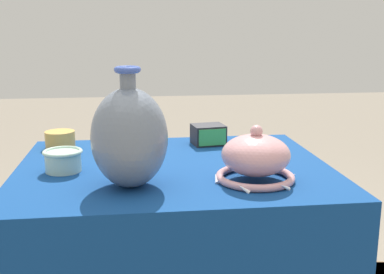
{
  "coord_description": "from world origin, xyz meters",
  "views": [
    {
      "loc": [
        -0.13,
        -1.49,
        1.19
      ],
      "look_at": [
        0.04,
        -0.14,
        0.88
      ],
      "focal_mm": 45.0,
      "sensor_mm": 36.0,
      "label": 1
    }
  ],
  "objects_px": {
    "vase_dome_bell": "(256,159)",
    "pot_squat_ochre": "(60,140)",
    "vase_tall_bulbous": "(129,137)",
    "cup_wide_celadon": "(63,160)",
    "mosaic_tile_box": "(208,135)"
  },
  "relations": [
    {
      "from": "vase_tall_bulbous",
      "to": "cup_wide_celadon",
      "type": "xyz_separation_m",
      "value": [
        -0.21,
        0.17,
        -0.1
      ]
    },
    {
      "from": "vase_tall_bulbous",
      "to": "cup_wide_celadon",
      "type": "relative_size",
      "value": 2.75
    },
    {
      "from": "vase_tall_bulbous",
      "to": "cup_wide_celadon",
      "type": "height_order",
      "value": "vase_tall_bulbous"
    },
    {
      "from": "vase_tall_bulbous",
      "to": "vase_dome_bell",
      "type": "height_order",
      "value": "vase_tall_bulbous"
    },
    {
      "from": "vase_tall_bulbous",
      "to": "mosaic_tile_box",
      "type": "relative_size",
      "value": 2.55
    },
    {
      "from": "vase_tall_bulbous",
      "to": "pot_squat_ochre",
      "type": "bearing_deg",
      "value": 118.35
    },
    {
      "from": "vase_dome_bell",
      "to": "pot_squat_ochre",
      "type": "height_order",
      "value": "vase_dome_bell"
    },
    {
      "from": "vase_tall_bulbous",
      "to": "pot_squat_ochre",
      "type": "relative_size",
      "value": 3.08
    },
    {
      "from": "vase_dome_bell",
      "to": "mosaic_tile_box",
      "type": "distance_m",
      "value": 0.46
    },
    {
      "from": "cup_wide_celadon",
      "to": "vase_tall_bulbous",
      "type": "bearing_deg",
      "value": -39.82
    },
    {
      "from": "vase_dome_bell",
      "to": "cup_wide_celadon",
      "type": "relative_size",
      "value": 1.98
    },
    {
      "from": "vase_tall_bulbous",
      "to": "mosaic_tile_box",
      "type": "distance_m",
      "value": 0.56
    },
    {
      "from": "mosaic_tile_box",
      "to": "cup_wide_celadon",
      "type": "distance_m",
      "value": 0.58
    },
    {
      "from": "vase_tall_bulbous",
      "to": "cup_wide_celadon",
      "type": "distance_m",
      "value": 0.29
    },
    {
      "from": "mosaic_tile_box",
      "to": "pot_squat_ochre",
      "type": "xyz_separation_m",
      "value": [
        -0.55,
        0.01,
        -0.01
      ]
    }
  ]
}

